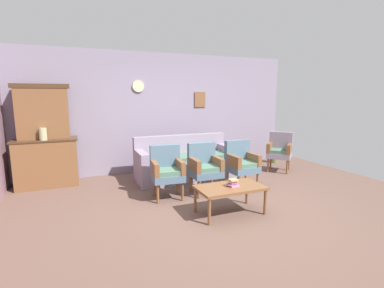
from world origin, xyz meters
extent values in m
plane|color=brown|center=(0.00, 0.00, 0.00)|extent=(7.68, 7.68, 0.00)
cube|color=gray|center=(0.00, 2.63, 1.35)|extent=(6.40, 0.06, 2.70)
cube|color=brown|center=(0.90, 2.58, 1.65)|extent=(0.28, 0.02, 0.36)
cylinder|color=beige|center=(-0.60, 2.58, 1.95)|extent=(0.26, 0.03, 0.26)
cube|color=brown|center=(-2.50, 2.25, 0.45)|extent=(1.10, 0.52, 0.90)
cube|color=#462D1B|center=(-2.50, 2.25, 0.92)|extent=(1.16, 0.55, 0.03)
cube|color=brown|center=(-2.50, 2.33, 1.41)|extent=(0.90, 0.36, 0.95)
cube|color=#462D1B|center=(-2.50, 2.33, 1.92)|extent=(0.99, 0.38, 0.08)
cylinder|color=tan|center=(-2.51, 2.08, 1.05)|extent=(0.14, 0.14, 0.23)
cube|color=gray|center=(0.16, 1.65, 0.21)|extent=(2.07, 0.82, 0.42)
cube|color=gray|center=(0.16, 1.97, 0.66)|extent=(2.06, 0.18, 0.48)
cube|color=gray|center=(1.11, 1.65, 0.54)|extent=(0.17, 0.80, 0.24)
cube|color=gray|center=(-0.79, 1.66, 0.54)|extent=(0.17, 0.80, 0.24)
cube|color=#4C705B|center=(0.76, 1.61, 0.47)|extent=(0.55, 0.56, 0.10)
cube|color=#4C705B|center=(0.16, 1.61, 0.47)|extent=(0.55, 0.56, 0.10)
cube|color=#4C705B|center=(-0.45, 1.62, 0.47)|extent=(0.55, 0.56, 0.10)
cube|color=slate|center=(-0.56, 0.68, 0.38)|extent=(0.56, 0.53, 0.12)
cube|color=#4C705B|center=(-0.56, 0.66, 0.47)|extent=(0.48, 0.45, 0.10)
cube|color=slate|center=(-0.54, 0.88, 0.67)|extent=(0.53, 0.15, 0.46)
cube|color=brown|center=(-0.34, 0.66, 0.55)|extent=(0.13, 0.49, 0.22)
cube|color=brown|center=(-0.78, 0.70, 0.55)|extent=(0.13, 0.49, 0.22)
cylinder|color=brown|center=(-0.37, 0.47, 0.16)|extent=(0.04, 0.04, 0.32)
cylinder|color=brown|center=(-0.79, 0.51, 0.16)|extent=(0.04, 0.04, 0.32)
cylinder|color=brown|center=(-0.33, 0.85, 0.16)|extent=(0.04, 0.04, 0.32)
cylinder|color=brown|center=(-0.75, 0.89, 0.16)|extent=(0.04, 0.04, 0.32)
cube|color=slate|center=(0.14, 0.65, 0.38)|extent=(0.54, 0.50, 0.12)
cube|color=#4C705B|center=(0.14, 0.63, 0.47)|extent=(0.46, 0.42, 0.10)
cube|color=slate|center=(0.15, 0.85, 0.67)|extent=(0.52, 0.12, 0.46)
cube|color=brown|center=(0.36, 0.64, 0.55)|extent=(0.10, 0.48, 0.22)
cube|color=brown|center=(-0.08, 0.66, 0.55)|extent=(0.10, 0.48, 0.22)
cylinder|color=brown|center=(0.35, 0.45, 0.16)|extent=(0.04, 0.04, 0.32)
cylinder|color=brown|center=(-0.07, 0.47, 0.16)|extent=(0.04, 0.04, 0.32)
cylinder|color=brown|center=(0.36, 0.83, 0.16)|extent=(0.04, 0.04, 0.32)
cylinder|color=brown|center=(-0.06, 0.85, 0.16)|extent=(0.04, 0.04, 0.32)
cube|color=slate|center=(0.92, 0.65, 0.38)|extent=(0.53, 0.49, 0.12)
cube|color=#4C705B|center=(0.92, 0.63, 0.47)|extent=(0.45, 0.42, 0.10)
cube|color=slate|center=(0.91, 0.85, 0.67)|extent=(0.52, 0.11, 0.46)
cube|color=brown|center=(1.14, 0.66, 0.55)|extent=(0.09, 0.48, 0.22)
cube|color=brown|center=(0.70, 0.65, 0.55)|extent=(0.09, 0.48, 0.22)
cylinder|color=brown|center=(1.13, 0.47, 0.16)|extent=(0.04, 0.04, 0.32)
cylinder|color=brown|center=(0.71, 0.46, 0.16)|extent=(0.04, 0.04, 0.32)
cylinder|color=brown|center=(1.12, 0.85, 0.16)|extent=(0.04, 0.04, 0.32)
cylinder|color=brown|center=(0.70, 0.84, 0.16)|extent=(0.04, 0.04, 0.32)
cube|color=gray|center=(2.38, 1.39, 0.38)|extent=(0.71, 0.71, 0.12)
cube|color=#4C705B|center=(2.37, 1.38, 0.47)|extent=(0.60, 0.60, 0.10)
cube|color=gray|center=(2.53, 1.53, 0.67)|extent=(0.43, 0.45, 0.46)
cube|color=brown|center=(2.53, 1.23, 0.55)|extent=(0.41, 0.39, 0.22)
cube|color=brown|center=(2.23, 1.55, 0.55)|extent=(0.41, 0.39, 0.22)
cylinder|color=brown|center=(2.39, 1.11, 0.16)|extent=(0.04, 0.04, 0.32)
cylinder|color=brown|center=(2.10, 1.42, 0.16)|extent=(0.04, 0.04, 0.32)
cylinder|color=brown|center=(2.66, 1.37, 0.16)|extent=(0.04, 0.04, 0.32)
cylinder|color=brown|center=(2.38, 1.68, 0.16)|extent=(0.04, 0.04, 0.32)
cube|color=brown|center=(0.10, -0.28, 0.40)|extent=(1.00, 0.56, 0.04)
cylinder|color=brown|center=(-0.36, -0.04, 0.19)|extent=(0.04, 0.04, 0.38)
cylinder|color=brown|center=(0.56, -0.04, 0.19)|extent=(0.04, 0.04, 0.38)
cylinder|color=brown|center=(-0.36, -0.52, 0.19)|extent=(0.04, 0.04, 0.38)
cylinder|color=brown|center=(0.56, -0.52, 0.19)|extent=(0.04, 0.04, 0.38)
cube|color=pink|center=(0.15, -0.31, 0.43)|extent=(0.13, 0.11, 0.03)
cube|color=#945FA7|center=(0.12, -0.30, 0.46)|extent=(0.16, 0.07, 0.02)
cube|color=#DD6890|center=(0.14, -0.30, 0.48)|extent=(0.11, 0.10, 0.02)
cube|color=#D09A92|center=(0.12, -0.29, 0.50)|extent=(0.12, 0.10, 0.02)
cube|color=tan|center=(0.13, -0.32, 0.52)|extent=(0.12, 0.11, 0.02)
cylinder|color=#616B3D|center=(2.85, 2.15, 0.32)|extent=(0.21, 0.21, 0.64)
camera|label=1|loc=(-2.00, -3.82, 1.75)|focal=26.81mm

